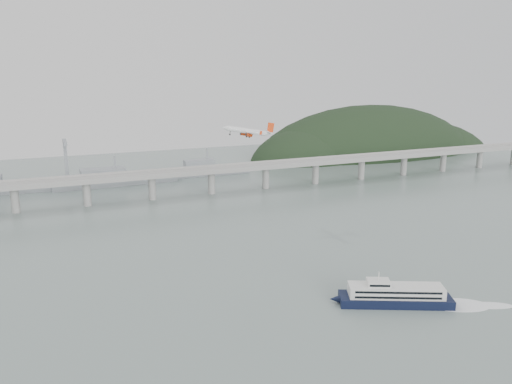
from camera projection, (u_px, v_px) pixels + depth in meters
name	position (u px, v px, depth m)	size (l,w,h in m)	color
ground	(301.00, 291.00, 235.32)	(900.00, 900.00, 0.00)	slate
bridge	(187.00, 175.00, 409.87)	(800.00, 22.00, 23.90)	gray
headland	(377.00, 166.00, 644.16)	(365.00, 155.00, 156.00)	black
ferry	(395.00, 295.00, 221.72)	(76.21, 40.82, 15.37)	black
airliner	(249.00, 131.00, 305.21)	(34.52, 31.18, 9.08)	white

